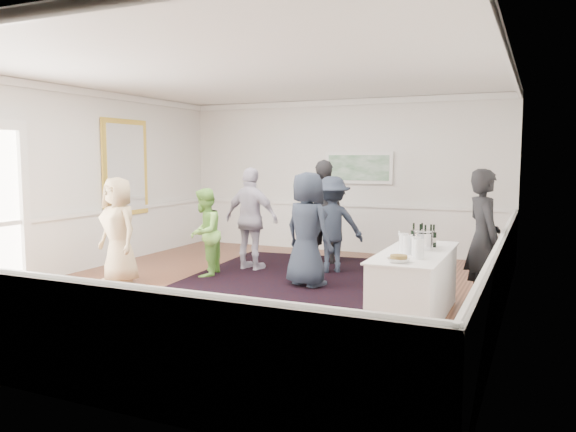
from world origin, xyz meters
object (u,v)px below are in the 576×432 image
at_px(guest_tan, 118,231).
at_px(ice_bucket, 423,241).
at_px(guest_lilac, 252,219).
at_px(guest_navy, 307,230).
at_px(guest_dark_b, 324,212).
at_px(guest_green, 205,233).
at_px(nut_bowl, 399,259).
at_px(guest_dark_a, 332,225).
at_px(bartender, 483,238).
at_px(serving_table, 415,284).

distance_m(guest_tan, ice_bucket, 4.72).
height_order(guest_lilac, guest_navy, guest_lilac).
height_order(guest_dark_b, guest_navy, guest_dark_b).
bearing_deg(guest_dark_b, guest_navy, 98.31).
relative_size(guest_green, guest_navy, 0.83).
height_order(guest_navy, nut_bowl, guest_navy).
relative_size(guest_green, nut_bowl, 5.78).
relative_size(guest_dark_a, nut_bowl, 6.51).
xyz_separation_m(bartender, guest_navy, (-2.58, 0.14, -0.04)).
bearing_deg(nut_bowl, guest_navy, 135.44).
xyz_separation_m(guest_tan, ice_bucket, (4.72, 0.19, 0.11)).
bearing_deg(guest_navy, guest_dark_b, -54.78).
bearing_deg(serving_table, guest_navy, 151.30).
bearing_deg(guest_navy, ice_bucket, 178.16).
height_order(serving_table, guest_green, guest_green).
relative_size(bartender, guest_lilac, 1.01).
bearing_deg(bartender, serving_table, 114.01).
bearing_deg(bartender, guest_dark_b, 29.47).
bearing_deg(guest_tan, guest_green, 65.62).
distance_m(guest_lilac, ice_bucket, 3.69).
relative_size(guest_green, ice_bucket, 5.70).
bearing_deg(ice_bucket, guest_dark_a, 134.15).
relative_size(guest_navy, ice_bucket, 6.83).
relative_size(bartender, guest_dark_b, 0.95).
bearing_deg(guest_lilac, nut_bowl, 147.98).
relative_size(guest_green, guest_lilac, 0.81).
bearing_deg(guest_dark_b, guest_tan, 46.04).
xyz_separation_m(serving_table, guest_lilac, (-3.25, 1.80, 0.49)).
distance_m(guest_dark_a, ice_bucket, 2.79).
xyz_separation_m(guest_tan, guest_green, (0.93, 1.03, -0.10)).
bearing_deg(guest_dark_b, nut_bowl, 116.80).
height_order(guest_green, nut_bowl, guest_green).
distance_m(guest_green, guest_dark_a, 2.18).
height_order(guest_dark_a, ice_bucket, guest_dark_a).
bearing_deg(ice_bucket, guest_dark_b, 131.11).
xyz_separation_m(guest_tan, guest_dark_a, (2.78, 2.19, -0.01)).
bearing_deg(ice_bucket, serving_table, -108.50).
bearing_deg(guest_green, bartender, 74.43).
height_order(guest_green, guest_dark_a, guest_dark_a).
bearing_deg(guest_lilac, bartender, 173.71).
xyz_separation_m(serving_table, bartender, (0.71, 0.88, 0.50)).
bearing_deg(nut_bowl, ice_bucket, 84.99).
relative_size(serving_table, guest_dark_b, 1.06).
relative_size(bartender, guest_tan, 1.10).
relative_size(bartender, guest_dark_a, 1.11).
bearing_deg(guest_green, guest_tan, -56.26).
distance_m(guest_lilac, guest_navy, 1.59).
bearing_deg(nut_bowl, guest_tan, 170.53).
bearing_deg(guest_tan, guest_dark_a, 56.23).
bearing_deg(bartender, ice_bucket, 110.15).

